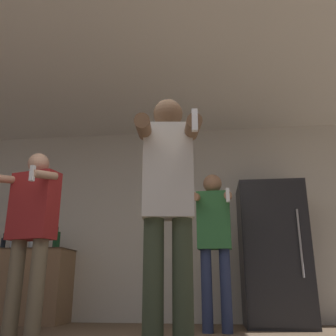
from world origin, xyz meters
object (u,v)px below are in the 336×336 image
bottle_clear_vodka (33,238)px  person_woman_foreground (168,199)px  person_spectator_back (214,233)px  bottle_green_wine (56,240)px  refrigerator (273,253)px  bottle_tall_gin (3,243)px  bottle_brown_liquor (14,239)px  person_man_side (31,226)px

bottle_clear_vodka → person_woman_foreground: (2.02, -2.21, -0.02)m
person_spectator_back → bottle_green_wine: bearing=162.5°
bottle_green_wine → person_spectator_back: size_ratio=0.18×
refrigerator → bottle_green_wine: 2.70m
bottle_green_wine → person_spectator_back: 2.11m
bottle_tall_gin → bottle_green_wine: bearing=0.0°
bottle_tall_gin → person_woman_foreground: (2.42, -2.21, 0.04)m
bottle_tall_gin → person_spectator_back: bearing=-13.1°
bottle_brown_liquor → bottle_tall_gin: 0.15m
person_woman_foreground → person_man_side: (-1.39, 0.88, -0.03)m
person_man_side → person_spectator_back: 1.83m
person_man_side → refrigerator: bearing=28.2°
bottle_brown_liquor → person_woman_foreground: 3.18m
refrigerator → bottle_tall_gin: refrigerator is taller
bottle_brown_liquor → person_woman_foreground: (2.28, -2.21, -0.01)m
refrigerator → person_man_side: person_man_side is taller
refrigerator → bottle_green_wine: refrigerator is taller
bottle_tall_gin → person_man_side: size_ratio=0.13×
person_spectator_back → bottle_clear_vodka: bearing=164.8°
person_woman_foreground → person_man_side: bearing=147.6°
bottle_brown_liquor → person_man_side: (0.90, -1.33, -0.04)m
bottle_brown_liquor → bottle_tall_gin: (-0.14, -0.00, -0.05)m
bottle_clear_vodka → bottle_green_wine: bottle_clear_vodka is taller
person_woman_foreground → bottle_green_wine: bearing=127.5°
bottle_brown_liquor → bottle_tall_gin: size_ratio=1.50×
bottle_brown_liquor → person_spectator_back: person_spectator_back is taller
refrigerator → person_woman_foreground: size_ratio=0.93×
refrigerator → bottle_green_wine: (-2.69, 0.06, 0.20)m
refrigerator → person_spectator_back: 0.91m
bottle_tall_gin → person_man_side: 1.69m
person_woman_foreground → person_spectator_back: person_woman_foreground is taller
refrigerator → bottle_brown_liquor: bearing=179.0°
bottle_tall_gin → refrigerator: bearing=-1.0°
bottle_brown_liquor → person_spectator_back: (2.59, -0.63, -0.04)m
person_woman_foreground → bottle_brown_liquor: bearing=135.9°
refrigerator → bottle_brown_liquor: (-3.27, 0.06, 0.21)m
bottle_brown_liquor → bottle_tall_gin: bottle_brown_liquor is taller
bottle_green_wine → person_woman_foreground: 2.79m
bottle_brown_liquor → person_spectator_back: bearing=-13.7°
refrigerator → bottle_tall_gin: (-3.41, 0.06, 0.16)m
bottle_brown_liquor → person_woman_foreground: person_woman_foreground is taller
bottle_clear_vodka → bottle_brown_liquor: (-0.26, 0.00, -0.01)m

